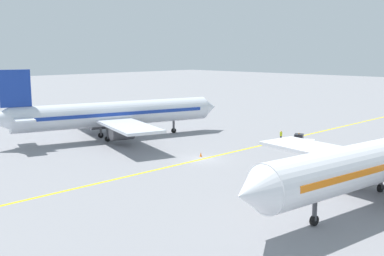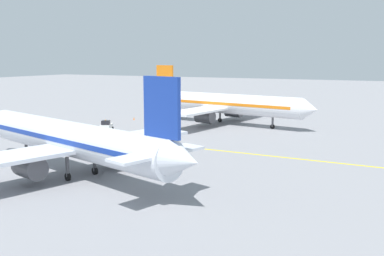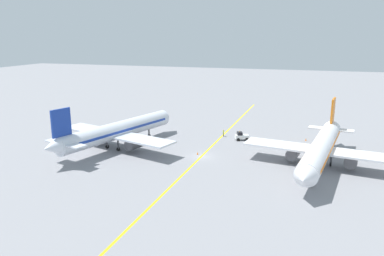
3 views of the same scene
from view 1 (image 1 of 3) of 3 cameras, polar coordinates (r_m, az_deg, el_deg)
The scene contains 6 objects.
ground_plane at distance 54.82m, azimuth 1.24°, elevation -3.99°, with size 400.00×400.00×0.00m, color gray.
apron_yellow_centreline at distance 54.82m, azimuth 1.24°, elevation -3.98°, with size 0.40×120.00×0.01m, color yellow.
airplane_adjacent_stand at distance 68.05m, azimuth -9.94°, elevation 1.72°, with size 28.33×34.87×10.60m.
baggage_tug_white at distance 62.52m, azimuth 13.80°, elevation -1.72°, with size 3.35×2.66×2.11m.
ground_crew_worker at distance 66.51m, azimuth 11.23°, elevation -0.95°, with size 0.27×0.57×1.68m.
traffic_cone_mid_apron at distance 56.16m, azimuth 1.13°, elevation -3.37°, with size 0.32×0.32×0.55m, color orange.
Camera 1 is at (-36.58, 38.74, 12.88)m, focal length 42.00 mm.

